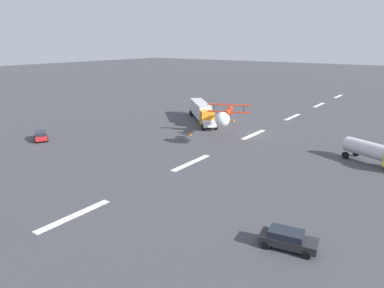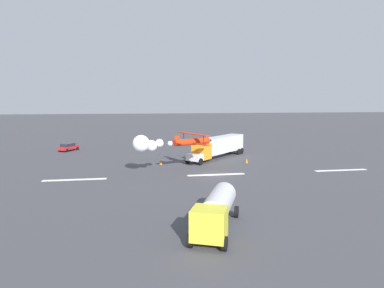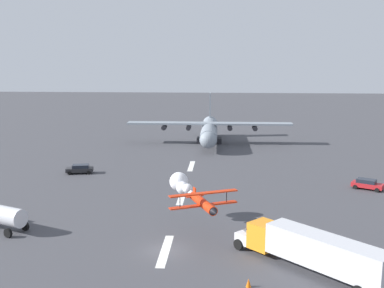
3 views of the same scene
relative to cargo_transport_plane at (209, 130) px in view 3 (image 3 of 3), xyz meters
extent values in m
plane|color=#424247|center=(-59.09, 2.49, -3.22)|extent=(440.00, 440.00, 0.00)
cube|color=white|center=(-59.09, 2.49, -3.21)|extent=(8.00, 0.90, 0.01)
cube|color=white|center=(-40.40, 2.49, -3.21)|extent=(8.00, 0.90, 0.01)
cube|color=white|center=(-21.72, 2.49, -3.21)|extent=(8.00, 0.90, 0.01)
cylinder|color=gray|center=(0.90, 0.01, -0.22)|extent=(24.08, 3.93, 3.61)
sphere|color=gray|center=(-11.12, -0.15, -0.22)|extent=(3.43, 3.43, 3.43)
cube|color=gray|center=(0.90, 0.01, 1.41)|extent=(3.70, 37.09, 0.40)
cylinder|color=black|center=(0.36, 10.19, 0.51)|extent=(2.41, 1.13, 1.10)
cylinder|color=black|center=(0.44, 4.64, 0.51)|extent=(2.41, 1.13, 1.10)
cylinder|color=black|center=(0.56, -4.62, 0.51)|extent=(2.41, 1.13, 1.10)
cylinder|color=black|center=(0.64, -10.18, 0.51)|extent=(2.41, 1.13, 1.10)
cube|color=gray|center=(10.99, 0.15, 4.59)|extent=(2.80, 0.34, 6.00)
cube|color=gray|center=(10.99, 0.15, 0.08)|extent=(2.12, 9.03, 0.24)
cube|color=black|center=(1.93, -2.28, -2.62)|extent=(3.21, 1.04, 1.20)
cube|color=black|center=(1.87, 2.33, -2.62)|extent=(3.21, 1.04, 1.20)
cylinder|color=red|center=(-56.31, -1.17, 0.96)|extent=(5.62, 3.17, 0.95)
cube|color=red|center=(-56.50, -1.25, 0.81)|extent=(3.63, 7.07, 0.12)
cube|color=red|center=(-56.50, -1.25, 2.09)|extent=(3.63, 7.07, 0.12)
cylinder|color=black|center=(-55.45, -3.62, 1.45)|extent=(0.08, 0.08, 1.28)
cylinder|color=black|center=(-57.54, 1.13, 1.45)|extent=(0.08, 0.08, 1.28)
cube|color=red|center=(-53.95, -0.13, 1.41)|extent=(0.68, 0.37, 1.10)
cube|color=red|center=(-53.95, -0.13, 1.01)|extent=(1.35, 2.07, 0.08)
cone|color=black|center=(-59.26, -2.46, 0.96)|extent=(0.97, 1.02, 0.81)
sphere|color=white|center=(-52.96, 0.31, 0.97)|extent=(0.70, 0.70, 0.70)
sphere|color=white|center=(-51.46, 0.83, 1.11)|extent=(1.15, 1.15, 1.15)
sphere|color=white|center=(-50.34, 1.48, 0.86)|extent=(1.52, 1.52, 1.52)
sphere|color=white|center=(-48.95, 2.07, 1.25)|extent=(2.27, 2.27, 2.27)
cube|color=silver|center=(-57.53, -5.89, -2.12)|extent=(2.91, 2.89, 1.10)
cube|color=orange|center=(-58.93, -7.32, -1.37)|extent=(3.47, 3.46, 2.60)
cube|color=silver|center=(-63.74, -12.26, -0.92)|extent=(9.75, 9.90, 2.80)
cylinder|color=black|center=(-58.29, -4.88, -2.67)|extent=(1.02, 1.03, 1.10)
cylinder|color=black|center=(-56.50, -6.62, -2.67)|extent=(1.02, 1.03, 1.10)
cylinder|color=black|center=(-65.57, -15.93, -2.67)|extent=(1.02, 1.03, 1.10)
cylinder|color=silver|center=(-54.79, 21.45, -1.37)|extent=(4.33, 6.45, 2.10)
cylinder|color=black|center=(-56.77, 19.84, -2.72)|extent=(0.69, 1.05, 1.00)
cylinder|color=black|center=(-54.57, 18.90, -2.72)|extent=(0.69, 1.05, 1.00)
cube|color=#B21E23|center=(-34.91, -24.52, -2.57)|extent=(3.74, 4.71, 0.65)
cube|color=#1E232D|center=(-34.81, -24.35, -1.97)|extent=(2.75, 3.11, 0.55)
cylinder|color=black|center=(-34.89, -26.31, -2.90)|extent=(0.51, 0.66, 0.64)
cylinder|color=black|center=(-33.36, -23.63, -2.90)|extent=(0.51, 0.66, 0.64)
cylinder|color=black|center=(-36.45, -25.41, -2.90)|extent=(0.51, 0.66, 0.64)
cylinder|color=black|center=(-34.92, -22.74, -2.90)|extent=(0.51, 0.66, 0.64)
cube|color=#262628|center=(-28.39, 20.85, -2.57)|extent=(2.60, 4.70, 0.65)
cube|color=#1E232D|center=(-28.35, 20.65, -1.97)|extent=(2.12, 2.93, 0.55)
cylinder|color=black|center=(-29.56, 22.21, -2.90)|extent=(0.34, 0.67, 0.64)
cylinder|color=black|center=(-28.98, 19.15, -2.90)|extent=(0.34, 0.67, 0.64)
cylinder|color=black|center=(-27.79, 22.54, -2.90)|extent=(0.34, 0.67, 0.64)
cylinder|color=black|center=(-27.21, 19.49, -2.90)|extent=(0.34, 0.67, 0.64)
cone|color=orange|center=(-66.06, -5.48, -2.84)|extent=(0.44, 0.44, 0.75)
cone|color=orange|center=(-52.12, -6.32, -2.84)|extent=(0.44, 0.44, 0.75)
camera|label=1|loc=(-4.03, 29.20, 12.59)|focal=32.97mm
camera|label=2|loc=(-48.15, 48.23, 6.98)|focal=32.60mm
camera|label=3|loc=(-102.64, -3.22, 15.78)|focal=43.39mm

